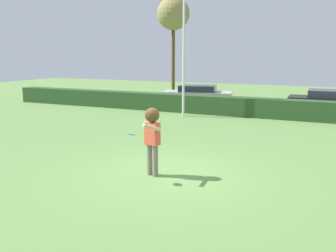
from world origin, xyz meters
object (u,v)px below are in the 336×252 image
person (152,132)px  parked_car_silver (198,94)px  parked_car_black (330,100)px  bare_elm_tree (173,15)px  frisbee (131,135)px  lamppost (184,51)px

person → parked_car_silver: (-3.42, 13.19, -0.50)m
parked_car_black → bare_elm_tree: bare_elm_tree is taller
frisbee → lamppost: 10.23m
frisbee → bare_elm_tree: (-6.01, 16.63, 4.59)m
bare_elm_tree → parked_car_black: bearing=-15.3°
person → frisbee: 0.70m
frisbee → parked_car_silver: bearing=102.9°
bare_elm_tree → frisbee: bearing=-70.1°
lamppost → frisbee: bearing=-75.7°
lamppost → parked_car_black: lamppost is taller
parked_car_silver → parked_car_black: 7.54m
lamppost → bare_elm_tree: 8.17m
parked_car_silver → bare_elm_tree: 6.49m
frisbee → lamppost: (-2.47, 9.70, 2.09)m
person → frisbee: (-0.26, -0.65, 0.03)m
parked_car_silver → parked_car_black: size_ratio=1.05×
frisbee → bare_elm_tree: bare_elm_tree is taller
frisbee → lamppost: lamppost is taller
lamppost → bare_elm_tree: size_ratio=0.85×
lamppost → person: bearing=-73.2°
parked_car_silver → bare_elm_tree: bearing=135.7°
frisbee → lamppost: bearing=104.3°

